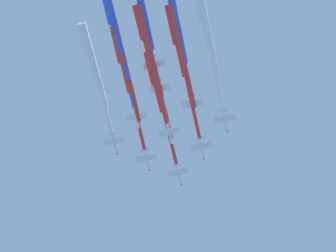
# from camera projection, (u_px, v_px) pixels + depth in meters

# --- Properties ---
(jet_lead) EXTENTS (14.86, 55.94, 3.65)m
(jet_lead) POSITION_uv_depth(u_px,v_px,m) (159.00, 96.00, 203.16)
(jet_lead) COLOR silver
(jet_port_inner) EXTENTS (14.23, 58.73, 3.71)m
(jet_port_inner) POSITION_uv_depth(u_px,v_px,m) (126.00, 75.00, 200.31)
(jet_port_inner) COLOR silver
(jet_starboard_inner) EXTENTS (15.61, 61.96, 3.66)m
(jet_starboard_inner) POSITION_uv_depth(u_px,v_px,m) (181.00, 57.00, 198.85)
(jet_starboard_inner) COLOR silver
(jet_port_mid) EXTENTS (14.89, 55.64, 3.67)m
(jet_port_mid) POSITION_uv_depth(u_px,v_px,m) (149.00, 52.00, 196.65)
(jet_port_mid) COLOR silver
(jet_starboard_mid) EXTENTS (14.13, 53.26, 3.70)m
(jet_starboard_mid) POSITION_uv_depth(u_px,v_px,m) (94.00, 67.00, 200.94)
(jet_starboard_mid) COLOR silver
(jet_port_outer) EXTENTS (14.78, 57.21, 3.68)m
(jet_port_outer) POSITION_uv_depth(u_px,v_px,m) (208.00, 35.00, 197.41)
(jet_port_outer) COLOR silver
(jet_starboard_outer) EXTENTS (13.61, 54.49, 3.67)m
(jet_starboard_outer) POSITION_uv_depth(u_px,v_px,m) (117.00, 36.00, 195.29)
(jet_starboard_outer) COLOR silver
(jet_trail_port) EXTENTS (14.50, 61.07, 3.66)m
(jet_trail_port) POSITION_uv_depth(u_px,v_px,m) (174.00, 11.00, 193.84)
(jet_trail_port) COLOR silver
(jet_trail_starboard) EXTENTS (13.70, 56.79, 3.67)m
(jet_trail_starboard) POSITION_uv_depth(u_px,v_px,m) (140.00, 1.00, 191.64)
(jet_trail_starboard) COLOR silver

